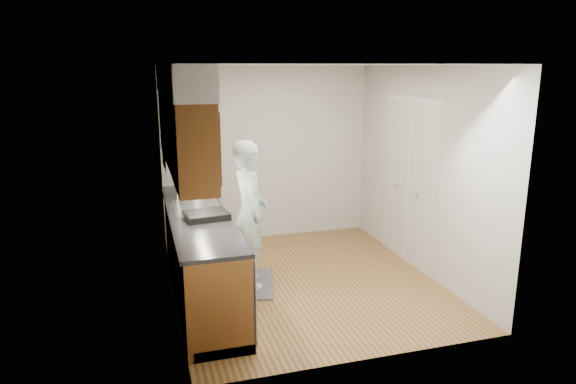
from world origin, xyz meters
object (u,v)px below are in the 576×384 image
object	(u,v)px
steel_can	(209,190)
dish_rack	(207,215)
soap_bottle_b	(198,190)
soap_bottle_a	(196,185)
soap_bottle_c	(184,188)
person	(250,204)

from	to	relation	value
steel_can	dish_rack	xyz separation A→B (m)	(-0.16, -0.99, -0.03)
soap_bottle_b	dish_rack	size ratio (longest dim) A/B	0.40
steel_can	dish_rack	size ratio (longest dim) A/B	0.28
soap_bottle_a	dish_rack	world-z (taller)	soap_bottle_a
soap_bottle_a	steel_can	distance (m)	0.20
soap_bottle_b	soap_bottle_c	bearing A→B (deg)	134.39
soap_bottle_b	dish_rack	bearing A→B (deg)	-91.46
soap_bottle_c	steel_can	world-z (taller)	soap_bottle_c
soap_bottle_c	dish_rack	bearing A→B (deg)	-82.97
soap_bottle_a	dish_rack	bearing A→B (deg)	-89.78
soap_bottle_b	steel_can	bearing A→B (deg)	27.23
person	soap_bottle_b	distance (m)	0.79
soap_bottle_b	dish_rack	world-z (taller)	soap_bottle_b
soap_bottle_a	soap_bottle_c	bearing A→B (deg)	128.24
person	soap_bottle_c	bearing A→B (deg)	40.03
person	soap_bottle_b	size ratio (longest dim) A/B	11.01
steel_can	dish_rack	bearing A→B (deg)	-99.27
person	soap_bottle_a	world-z (taller)	person
person	dish_rack	world-z (taller)	person
soap_bottle_a	soap_bottle_b	bearing A→B (deg)	9.55
person	dish_rack	xyz separation A→B (m)	(-0.53, -0.31, 0.00)
person	soap_bottle_c	world-z (taller)	person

